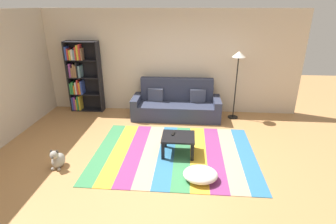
{
  "coord_description": "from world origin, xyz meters",
  "views": [
    {
      "loc": [
        0.51,
        -4.46,
        2.75
      ],
      "look_at": [
        0.08,
        0.73,
        0.65
      ],
      "focal_mm": 28.26,
      "sensor_mm": 36.0,
      "label": 1
    }
  ],
  "objects_px": {
    "bookshelf": "(81,77)",
    "tv_remote": "(173,134)",
    "coffee_table": "(178,139)",
    "standing_lamp": "(238,63)",
    "couch": "(176,105)",
    "pouf": "(200,174)",
    "dog": "(58,160)"
  },
  "relations": [
    {
      "from": "bookshelf",
      "to": "coffee_table",
      "type": "bearing_deg",
      "value": -38.16
    },
    {
      "from": "bookshelf",
      "to": "dog",
      "type": "height_order",
      "value": "bookshelf"
    },
    {
      "from": "dog",
      "to": "bookshelf",
      "type": "bearing_deg",
      "value": 102.0
    },
    {
      "from": "coffee_table",
      "to": "standing_lamp",
      "type": "distance_m",
      "value": 2.63
    },
    {
      "from": "coffee_table",
      "to": "standing_lamp",
      "type": "xyz_separation_m",
      "value": [
        1.36,
        1.96,
        1.13
      ]
    },
    {
      "from": "bookshelf",
      "to": "tv_remote",
      "type": "distance_m",
      "value": 3.43
    },
    {
      "from": "dog",
      "to": "pouf",
      "type": "bearing_deg",
      "value": -3.94
    },
    {
      "from": "tv_remote",
      "to": "dog",
      "type": "bearing_deg",
      "value": -150.47
    },
    {
      "from": "pouf",
      "to": "standing_lamp",
      "type": "xyz_separation_m",
      "value": [
        0.94,
        2.79,
        1.33
      ]
    },
    {
      "from": "pouf",
      "to": "standing_lamp",
      "type": "distance_m",
      "value": 3.23
    },
    {
      "from": "bookshelf",
      "to": "coffee_table",
      "type": "height_order",
      "value": "bookshelf"
    },
    {
      "from": "pouf",
      "to": "tv_remote",
      "type": "height_order",
      "value": "tv_remote"
    },
    {
      "from": "coffee_table",
      "to": "pouf",
      "type": "bearing_deg",
      "value": -63.58
    },
    {
      "from": "tv_remote",
      "to": "bookshelf",
      "type": "bearing_deg",
      "value": 151.61
    },
    {
      "from": "couch",
      "to": "dog",
      "type": "height_order",
      "value": "couch"
    },
    {
      "from": "couch",
      "to": "tv_remote",
      "type": "distance_m",
      "value": 1.81
    },
    {
      "from": "coffee_table",
      "to": "tv_remote",
      "type": "bearing_deg",
      "value": 142.7
    },
    {
      "from": "couch",
      "to": "dog",
      "type": "xyz_separation_m",
      "value": [
        -2.02,
        -2.55,
        -0.18
      ]
    },
    {
      "from": "coffee_table",
      "to": "pouf",
      "type": "distance_m",
      "value": 0.96
    },
    {
      "from": "couch",
      "to": "dog",
      "type": "relative_size",
      "value": 5.69
    },
    {
      "from": "coffee_table",
      "to": "dog",
      "type": "distance_m",
      "value": 2.26
    },
    {
      "from": "bookshelf",
      "to": "dog",
      "type": "xyz_separation_m",
      "value": [
        0.6,
        -2.83,
        -0.8
      ]
    },
    {
      "from": "pouf",
      "to": "bookshelf",
      "type": "bearing_deg",
      "value": 136.58
    },
    {
      "from": "dog",
      "to": "standing_lamp",
      "type": "height_order",
      "value": "standing_lamp"
    },
    {
      "from": "couch",
      "to": "coffee_table",
      "type": "relative_size",
      "value": 3.54
    },
    {
      "from": "couch",
      "to": "pouf",
      "type": "height_order",
      "value": "couch"
    },
    {
      "from": "coffee_table",
      "to": "pouf",
      "type": "relative_size",
      "value": 1.09
    },
    {
      "from": "bookshelf",
      "to": "pouf",
      "type": "bearing_deg",
      "value": -43.42
    },
    {
      "from": "bookshelf",
      "to": "pouf",
      "type": "distance_m",
      "value": 4.45
    },
    {
      "from": "pouf",
      "to": "standing_lamp",
      "type": "height_order",
      "value": "standing_lamp"
    },
    {
      "from": "coffee_table",
      "to": "standing_lamp",
      "type": "height_order",
      "value": "standing_lamp"
    },
    {
      "from": "bookshelf",
      "to": "standing_lamp",
      "type": "height_order",
      "value": "bookshelf"
    }
  ]
}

